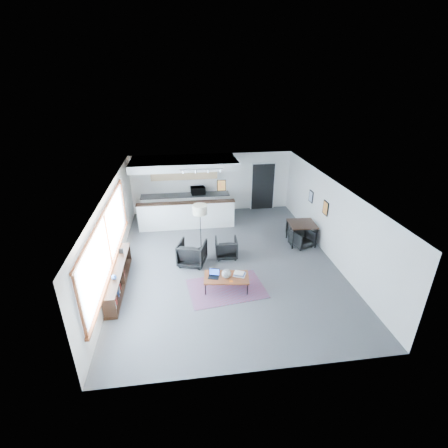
{
  "coord_description": "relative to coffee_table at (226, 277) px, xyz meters",
  "views": [
    {
      "loc": [
        -1.32,
        -9.24,
        5.68
      ],
      "look_at": [
        -0.01,
        0.4,
        1.17
      ],
      "focal_mm": 26.0,
      "sensor_mm": 36.0,
      "label": 1
    }
  ],
  "objects": [
    {
      "name": "floor_lamp",
      "position": [
        -0.56,
        2.4,
        1.1
      ],
      "size": [
        0.57,
        0.57,
        1.71
      ],
      "rotation": [
        0.0,
        0.0,
        0.19
      ],
      "color": "black",
      "rests_on": "floor"
    },
    {
      "name": "track_light",
      "position": [
        -0.38,
        3.74,
        2.14
      ],
      "size": [
        1.6,
        0.07,
        0.15
      ],
      "color": "silver",
      "rests_on": "room"
    },
    {
      "name": "room",
      "position": [
        0.21,
        1.54,
        0.91
      ],
      "size": [
        7.02,
        9.02,
        2.62
      ],
      "color": "#4B4B4D",
      "rests_on": "ground"
    },
    {
      "name": "console",
      "position": [
        -3.09,
        0.5,
        -0.06
      ],
      "size": [
        0.35,
        3.0,
        0.8
      ],
      "color": "black",
      "rests_on": "floor"
    },
    {
      "name": "coffee_table",
      "position": [
        0.0,
        0.0,
        0.0
      ],
      "size": [
        1.36,
        0.85,
        0.42
      ],
      "rotation": [
        0.0,
        0.0,
        -0.13
      ],
      "color": "brown",
      "rests_on": "floor"
    },
    {
      "name": "coaster",
      "position": [
        0.1,
        -0.25,
        0.03
      ],
      "size": [
        0.1,
        0.1,
        0.01
      ],
      "rotation": [
        0.0,
        0.0,
        0.05
      ],
      "color": "#E5590C",
      "rests_on": "coffee_table"
    },
    {
      "name": "wall_art_upper",
      "position": [
        3.67,
        3.24,
        1.11
      ],
      "size": [
        0.03,
        0.34,
        0.44
      ],
      "color": "black",
      "rests_on": "room"
    },
    {
      "name": "window",
      "position": [
        -3.26,
        0.64,
        1.07
      ],
      "size": [
        0.1,
        5.95,
        1.66
      ],
      "color": "#8CBFFF",
      "rests_on": "room"
    },
    {
      "name": "doorway",
      "position": [
        2.51,
        5.97,
        0.69
      ],
      "size": [
        1.1,
        0.12,
        2.15
      ],
      "color": "black",
      "rests_on": "room"
    },
    {
      "name": "book_stack",
      "position": [
        0.38,
        0.01,
        0.08
      ],
      "size": [
        0.41,
        0.38,
        0.1
      ],
      "rotation": [
        0.0,
        0.0,
        -0.41
      ],
      "color": "silver",
      "rests_on": "coffee_table"
    },
    {
      "name": "wall_art_lower",
      "position": [
        3.67,
        1.94,
        1.16
      ],
      "size": [
        0.03,
        0.38,
        0.48
      ],
      "color": "black",
      "rests_on": "room"
    },
    {
      "name": "kilim_rug",
      "position": [
        -0.0,
        -0.0,
        -0.38
      ],
      "size": [
        2.33,
        1.74,
        0.01
      ],
      "rotation": [
        0.0,
        0.0,
        0.13
      ],
      "color": "#572F47",
      "rests_on": "floor"
    },
    {
      "name": "armchair_right",
      "position": [
        0.26,
        1.82,
        -0.02
      ],
      "size": [
        0.75,
        0.71,
        0.74
      ],
      "primitive_type": "imported",
      "rotation": [
        0.0,
        0.0,
        3.08
      ],
      "color": "black",
      "rests_on": "floor"
    },
    {
      "name": "dining_table",
      "position": [
        3.11,
        2.44,
        0.34
      ],
      "size": [
        0.99,
        0.99,
        0.79
      ],
      "rotation": [
        0.0,
        0.0,
        -0.05
      ],
      "color": "black",
      "rests_on": "floor"
    },
    {
      "name": "dining_chair_far",
      "position": [
        3.08,
        2.85,
        -0.09
      ],
      "size": [
        0.61,
        0.58,
        0.59
      ],
      "primitive_type": "imported",
      "rotation": [
        0.0,
        0.0,
        3.05
      ],
      "color": "black",
      "rests_on": "floor"
    },
    {
      "name": "kitchenette",
      "position": [
        -0.99,
        5.25,
        0.99
      ],
      "size": [
        4.2,
        1.96,
        2.6
      ],
      "color": "white",
      "rests_on": "floor"
    },
    {
      "name": "microwave",
      "position": [
        -0.44,
        5.69,
        0.74
      ],
      "size": [
        0.63,
        0.41,
        0.4
      ],
      "primitive_type": "imported",
      "rotation": [
        0.0,
        0.0,
        0.14
      ],
      "color": "black",
      "rests_on": "kitchenette"
    },
    {
      "name": "ceramic_pot",
      "position": [
        -0.01,
        -0.05,
        0.16
      ],
      "size": [
        0.27,
        0.27,
        0.27
      ],
      "rotation": [
        0.0,
        0.0,
        -0.42
      ],
      "color": "gray",
      "rests_on": "coffee_table"
    },
    {
      "name": "dining_chair_near",
      "position": [
        3.05,
        2.18,
        -0.09
      ],
      "size": [
        0.73,
        0.71,
        0.59
      ],
      "primitive_type": "imported",
      "rotation": [
        0.0,
        0.0,
        0.38
      ],
      "color": "black",
      "rests_on": "floor"
    },
    {
      "name": "laptop",
      "position": [
        -0.35,
        0.06,
        0.09
      ],
      "size": [
        0.36,
        0.33,
        0.22
      ],
      "rotation": [
        0.0,
        0.0,
        -0.29
      ],
      "color": "black",
      "rests_on": "coffee_table"
    },
    {
      "name": "armchair_left",
      "position": [
        -0.91,
        1.52,
        0.05
      ],
      "size": [
        1.04,
        1.01,
        0.86
      ],
      "primitive_type": "imported",
      "rotation": [
        0.0,
        0.0,
        2.83
      ],
      "color": "black",
      "rests_on": "floor"
    }
  ]
}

